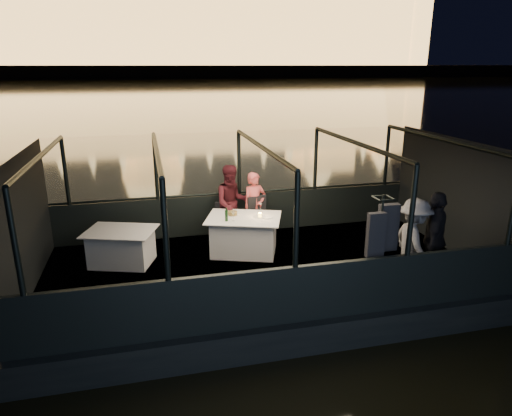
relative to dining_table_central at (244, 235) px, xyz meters
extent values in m
plane|color=black|center=(0.17, 79.26, -0.89)|extent=(500.00, 500.00, 0.00)
cube|color=black|center=(0.17, -0.74, -0.89)|extent=(8.60, 4.40, 1.00)
cube|color=black|center=(0.17, -0.74, -0.41)|extent=(8.00, 4.00, 0.04)
cube|color=black|center=(0.17, 1.26, 0.06)|extent=(8.00, 0.08, 0.90)
cube|color=black|center=(0.17, -2.74, 0.06)|extent=(8.00, 0.08, 0.90)
cube|color=#423D33|center=(0.17, 209.26, 0.11)|extent=(400.00, 140.00, 6.00)
cube|color=white|center=(0.00, 0.00, 0.00)|extent=(1.72, 1.48, 0.77)
cube|color=white|center=(-2.39, 0.04, 0.00)|extent=(1.51, 1.29, 0.68)
cube|color=black|center=(-0.25, 0.73, 0.06)|extent=(0.50, 0.50, 0.81)
cube|color=black|center=(0.45, 0.53, 0.06)|extent=(0.56, 0.56, 0.96)
imported|color=#E35752|center=(0.42, 0.79, 0.36)|extent=(0.61, 0.49, 1.48)
imported|color=#3B1016|center=(-0.08, 0.82, 0.36)|extent=(0.84, 0.68, 1.66)
imported|color=silver|center=(2.52, -2.03, 0.47)|extent=(0.67, 1.06, 1.56)
imported|color=black|center=(2.88, -2.09, 0.47)|extent=(0.95, 1.02, 1.67)
cylinder|color=#133514|center=(-0.37, -0.14, 0.53)|extent=(0.07, 0.07, 0.27)
cylinder|color=brown|center=(-0.19, 0.19, 0.42)|extent=(0.20, 0.20, 0.08)
cylinder|color=yellow|center=(0.32, -0.05, 0.42)|extent=(0.07, 0.07, 0.09)
cylinder|color=white|center=(0.45, -0.13, 0.39)|extent=(0.26, 0.26, 0.01)
cylinder|color=silver|center=(-0.19, 0.25, 0.39)|extent=(0.29, 0.29, 0.02)
camera|label=1|loc=(-1.79, -8.44, 3.29)|focal=32.00mm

